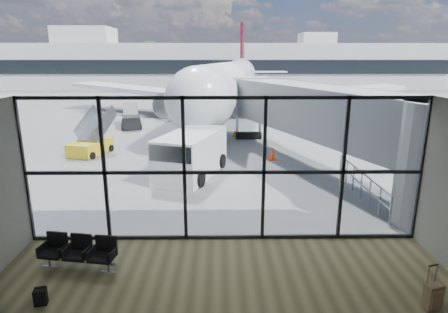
{
  "coord_description": "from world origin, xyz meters",
  "views": [
    {
      "loc": [
        -0.13,
        -10.79,
        5.55
      ],
      "look_at": [
        0.03,
        3.0,
        1.9
      ],
      "focal_mm": 30.0,
      "sensor_mm": 36.0,
      "label": 1
    }
  ],
  "objects_px": {
    "suitcase": "(433,296)",
    "belt_loader": "(131,120)",
    "seating_row": "(79,250)",
    "service_van": "(190,154)",
    "backpack": "(40,297)",
    "mobile_stairs": "(91,145)",
    "airliner": "(230,82)"
  },
  "relations": [
    {
      "from": "airliner",
      "to": "belt_loader",
      "type": "bearing_deg",
      "value": -128.05
    },
    {
      "from": "backpack",
      "to": "mobile_stairs",
      "type": "height_order",
      "value": "mobile_stairs"
    },
    {
      "from": "suitcase",
      "to": "belt_loader",
      "type": "xyz_separation_m",
      "value": [
        -12.08,
        23.11,
        0.28
      ]
    },
    {
      "from": "suitcase",
      "to": "belt_loader",
      "type": "relative_size",
      "value": 0.26
    },
    {
      "from": "suitcase",
      "to": "airliner",
      "type": "xyz_separation_m",
      "value": [
        -3.78,
        31.28,
        2.8
      ]
    },
    {
      "from": "seating_row",
      "to": "service_van",
      "type": "height_order",
      "value": "service_van"
    },
    {
      "from": "airliner",
      "to": "belt_loader",
      "type": "xyz_separation_m",
      "value": [
        -8.31,
        -8.17,
        -2.52
      ]
    },
    {
      "from": "suitcase",
      "to": "service_van",
      "type": "height_order",
      "value": "service_van"
    },
    {
      "from": "service_van",
      "to": "mobile_stairs",
      "type": "xyz_separation_m",
      "value": [
        -6.22,
        4.26,
        -0.54
      ]
    },
    {
      "from": "backpack",
      "to": "belt_loader",
      "type": "relative_size",
      "value": 0.1
    },
    {
      "from": "suitcase",
      "to": "service_van",
      "type": "xyz_separation_m",
      "value": [
        -6.25,
        10.11,
        0.75
      ]
    },
    {
      "from": "backpack",
      "to": "airliner",
      "type": "bearing_deg",
      "value": 69.5
    },
    {
      "from": "mobile_stairs",
      "to": "backpack",
      "type": "bearing_deg",
      "value": -59.25
    },
    {
      "from": "backpack",
      "to": "mobile_stairs",
      "type": "relative_size",
      "value": 0.12
    },
    {
      "from": "airliner",
      "to": "backpack",
      "type": "bearing_deg",
      "value": -92.1
    },
    {
      "from": "belt_loader",
      "to": "mobile_stairs",
      "type": "distance_m",
      "value": 8.76
    },
    {
      "from": "seating_row",
      "to": "mobile_stairs",
      "type": "xyz_separation_m",
      "value": [
        -3.83,
        12.52,
        0.01
      ]
    },
    {
      "from": "service_van",
      "to": "backpack",
      "type": "bearing_deg",
      "value": -87.33
    },
    {
      "from": "airliner",
      "to": "belt_loader",
      "type": "relative_size",
      "value": 9.7
    },
    {
      "from": "seating_row",
      "to": "backpack",
      "type": "height_order",
      "value": "seating_row"
    },
    {
      "from": "suitcase",
      "to": "backpack",
      "type": "bearing_deg",
      "value": 161.54
    },
    {
      "from": "suitcase",
      "to": "belt_loader",
      "type": "bearing_deg",
      "value": 100.6
    },
    {
      "from": "suitcase",
      "to": "service_van",
      "type": "bearing_deg",
      "value": 104.73
    },
    {
      "from": "service_van",
      "to": "mobile_stairs",
      "type": "relative_size",
      "value": 1.53
    },
    {
      "from": "backpack",
      "to": "mobile_stairs",
      "type": "xyz_separation_m",
      "value": [
        -3.48,
        14.14,
        0.32
      ]
    },
    {
      "from": "mobile_stairs",
      "to": "suitcase",
      "type": "bearing_deg",
      "value": -32.15
    },
    {
      "from": "suitcase",
      "to": "belt_loader",
      "type": "height_order",
      "value": "belt_loader"
    },
    {
      "from": "service_van",
      "to": "belt_loader",
      "type": "bearing_deg",
      "value": 132.29
    },
    {
      "from": "suitcase",
      "to": "service_van",
      "type": "relative_size",
      "value": 0.2
    },
    {
      "from": "airliner",
      "to": "seating_row",
      "type": "bearing_deg",
      "value": -91.96
    },
    {
      "from": "service_van",
      "to": "seating_row",
      "type": "bearing_deg",
      "value": -87.99
    },
    {
      "from": "seating_row",
      "to": "airliner",
      "type": "distance_m",
      "value": 29.95
    }
  ]
}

